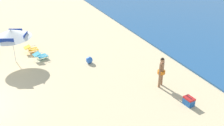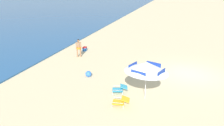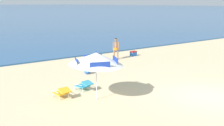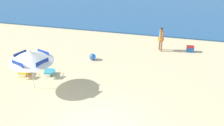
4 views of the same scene
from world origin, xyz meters
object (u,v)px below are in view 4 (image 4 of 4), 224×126
at_px(lounge_chair_under_umbrella, 49,71).
at_px(cooler_box, 190,49).
at_px(beach_ball, 92,57).
at_px(person_standing_near_shore, 161,38).
at_px(lounge_chair_beside_umbrella, 25,72).
at_px(beach_umbrella_striped_main, 31,56).

distance_m(lounge_chair_under_umbrella, cooler_box, 9.49).
bearing_deg(beach_ball, person_standing_near_shore, 31.68).
relative_size(lounge_chair_beside_umbrella, person_standing_near_shore, 0.56).
height_order(lounge_chair_beside_umbrella, person_standing_near_shore, person_standing_near_shore).
xyz_separation_m(beach_umbrella_striped_main, beach_ball, (2.01, 4.14, -1.65)).
distance_m(lounge_chair_under_umbrella, person_standing_near_shore, 7.80).
xyz_separation_m(lounge_chair_under_umbrella, cooler_box, (7.79, 5.41, -0.08)).
xyz_separation_m(lounge_chair_beside_umbrella, cooler_box, (9.16, 5.79, -0.07)).
bearing_deg(beach_umbrella_striped_main, lounge_chair_under_umbrella, 80.92).
height_order(lounge_chair_beside_umbrella, cooler_box, lounge_chair_beside_umbrella).
distance_m(beach_umbrella_striped_main, lounge_chair_beside_umbrella, 2.24).
bearing_deg(lounge_chair_beside_umbrella, beach_umbrella_striped_main, -44.55).
height_order(beach_umbrella_striped_main, beach_ball, beach_umbrella_striped_main).
bearing_deg(cooler_box, beach_umbrella_striped_main, -139.34).
bearing_deg(cooler_box, lounge_chair_beside_umbrella, -147.73).
height_order(person_standing_near_shore, beach_ball, person_standing_near_shore).
bearing_deg(lounge_chair_beside_umbrella, cooler_box, 32.27).
bearing_deg(person_standing_near_shore, beach_umbrella_striped_main, -132.40).
xyz_separation_m(lounge_chair_under_umbrella, lounge_chair_beside_umbrella, (-1.37, -0.37, -0.00)).
bearing_deg(beach_ball, cooler_box, 24.64).
bearing_deg(person_standing_near_shore, cooler_box, 7.67).
bearing_deg(person_standing_near_shore, beach_ball, -148.32).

